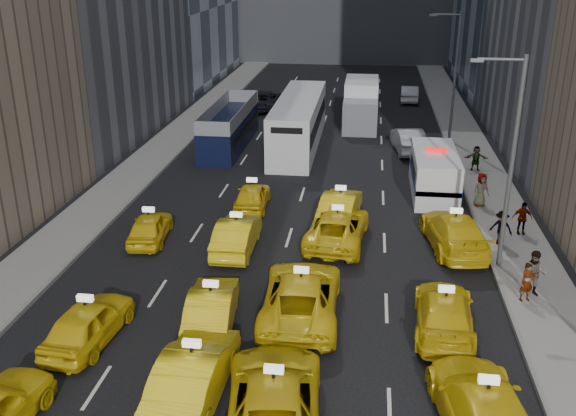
# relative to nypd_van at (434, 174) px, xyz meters

# --- Properties ---
(sidewalk_west) EXTENTS (3.00, 90.00, 0.15)m
(sidewalk_west) POSITION_rel_nypd_van_xyz_m (-17.75, 4.01, -1.11)
(sidewalk_west) COLOR gray
(sidewalk_west) RESTS_ON ground
(sidewalk_east) EXTENTS (3.00, 90.00, 0.15)m
(sidewalk_east) POSITION_rel_nypd_van_xyz_m (3.25, 4.01, -1.11)
(sidewalk_east) COLOR gray
(sidewalk_east) RESTS_ON ground
(curb_west) EXTENTS (0.15, 90.00, 0.18)m
(curb_west) POSITION_rel_nypd_van_xyz_m (-16.30, 4.01, -1.10)
(curb_west) COLOR slate
(curb_west) RESTS_ON ground
(curb_east) EXTENTS (0.15, 90.00, 0.18)m
(curb_east) POSITION_rel_nypd_van_xyz_m (1.80, 4.01, -1.10)
(curb_east) COLOR slate
(curb_east) RESTS_ON ground
(streetlight_near) EXTENTS (2.15, 0.22, 9.00)m
(streetlight_near) POSITION_rel_nypd_van_xyz_m (1.93, -8.99, 3.73)
(streetlight_near) COLOR #595B60
(streetlight_near) RESTS_ON ground
(streetlight_far) EXTENTS (2.15, 0.22, 9.00)m
(streetlight_far) POSITION_rel_nypd_van_xyz_m (1.93, 11.01, 3.73)
(streetlight_far) COLOR #595B60
(streetlight_far) RESTS_ON ground
(taxi_5) EXTENTS (1.89, 5.09, 1.66)m
(taxi_5) POSITION_rel_nypd_van_xyz_m (-8.61, -19.03, -0.36)
(taxi_5) COLOR yellow
(taxi_5) RESTS_ON ground
(taxi_6) EXTENTS (3.34, 6.10, 1.62)m
(taxi_6) POSITION_rel_nypd_van_xyz_m (-6.04, -19.91, -0.38)
(taxi_6) COLOR yellow
(taxi_6) RESTS_ON ground
(taxi_7) EXTENTS (3.05, 5.98, 1.66)m
(taxi_7) POSITION_rel_nypd_van_xyz_m (-0.23, -19.70, -0.36)
(taxi_7) COLOR yellow
(taxi_7) RESTS_ON ground
(taxi_8) EXTENTS (2.15, 4.51, 1.49)m
(taxi_8) POSITION_rel_nypd_van_xyz_m (-12.99, -16.59, -0.44)
(taxi_8) COLOR yellow
(taxi_8) RESTS_ON ground
(taxi_9) EXTENTS (2.05, 4.65, 1.49)m
(taxi_9) POSITION_rel_nypd_van_xyz_m (-9.02, -15.05, -0.44)
(taxi_9) COLOR yellow
(taxi_9) RESTS_ON ground
(taxi_10) EXTENTS (2.91, 6.04, 1.66)m
(taxi_10) POSITION_rel_nypd_van_xyz_m (-5.92, -13.92, -0.36)
(taxi_10) COLOR yellow
(taxi_10) RESTS_ON ground
(taxi_11) EXTENTS (2.33, 5.10, 1.45)m
(taxi_11) POSITION_rel_nypd_van_xyz_m (-0.79, -14.31, -0.46)
(taxi_11) COLOR yellow
(taxi_11) RESTS_ON ground
(taxi_12) EXTENTS (1.98, 4.08, 1.34)m
(taxi_12) POSITION_rel_nypd_van_xyz_m (-13.65, -8.12, -0.52)
(taxi_12) COLOR yellow
(taxi_12) RESTS_ON ground
(taxi_13) EXTENTS (1.65, 4.62, 1.52)m
(taxi_13) POSITION_rel_nypd_van_xyz_m (-9.41, -8.64, -0.43)
(taxi_13) COLOR yellow
(taxi_13) RESTS_ON ground
(taxi_14) EXTENTS (2.99, 5.70, 1.53)m
(taxi_14) POSITION_rel_nypd_van_xyz_m (-4.97, -7.23, -0.42)
(taxi_14) COLOR yellow
(taxi_14) RESTS_ON ground
(taxi_15) EXTENTS (3.01, 5.82, 1.61)m
(taxi_15) POSITION_rel_nypd_van_xyz_m (0.34, -7.18, -0.38)
(taxi_15) COLOR yellow
(taxi_15) RESTS_ON ground
(taxi_16) EXTENTS (1.79, 4.11, 1.38)m
(taxi_16) POSITION_rel_nypd_van_xyz_m (-9.64, -3.50, -0.50)
(taxi_16) COLOR yellow
(taxi_16) RESTS_ON ground
(taxi_17) EXTENTS (2.17, 4.90, 1.56)m
(taxi_17) POSITION_rel_nypd_van_xyz_m (-4.96, -4.65, -0.40)
(taxi_17) COLOR yellow
(taxi_17) RESTS_ON ground
(nypd_van) EXTENTS (2.56, 6.17, 2.62)m
(nypd_van) POSITION_rel_nypd_van_xyz_m (0.00, 0.00, 0.00)
(nypd_van) COLOR white
(nypd_van) RESTS_ON ground
(double_decker) EXTENTS (2.96, 10.22, 2.93)m
(double_decker) POSITION_rel_nypd_van_xyz_m (-13.31, 8.05, 0.26)
(double_decker) COLOR black
(double_decker) RESTS_ON ground
(city_bus) EXTENTS (2.86, 13.15, 3.39)m
(city_bus) POSITION_rel_nypd_van_xyz_m (-8.55, 8.75, 0.50)
(city_bus) COLOR silver
(city_bus) RESTS_ON ground
(box_truck) EXTENTS (3.09, 7.63, 3.41)m
(box_truck) POSITION_rel_nypd_van_xyz_m (-4.39, 15.28, 0.50)
(box_truck) COLOR white
(box_truck) RESTS_ON ground
(misc_car_0) EXTENTS (2.39, 5.15, 1.63)m
(misc_car_0) POSITION_rel_nypd_van_xyz_m (-1.00, 8.27, -0.37)
(misc_car_0) COLOR #A5A8AD
(misc_car_0) RESTS_ON ground
(misc_car_1) EXTENTS (2.84, 5.99, 1.65)m
(misc_car_1) POSITION_rel_nypd_van_xyz_m (-12.80, 19.70, -0.36)
(misc_car_1) COLOR black
(misc_car_1) RESTS_ON ground
(misc_car_2) EXTENTS (2.54, 5.74, 1.64)m
(misc_car_2) POSITION_rel_nypd_van_xyz_m (-4.57, 23.48, -0.37)
(misc_car_2) COLOR gray
(misc_car_2) RESTS_ON ground
(misc_car_3) EXTENTS (1.90, 4.26, 1.42)m
(misc_car_3) POSITION_rel_nypd_van_xyz_m (-8.86, 21.58, -0.48)
(misc_car_3) COLOR black
(misc_car_3) RESTS_ON ground
(misc_car_4) EXTENTS (1.71, 4.46, 1.45)m
(misc_car_4) POSITION_rel_nypd_van_xyz_m (-0.14, 24.67, -0.46)
(misc_car_4) COLOR #B7BAC0
(misc_car_4) RESTS_ON ground
(pedestrian_0) EXTENTS (0.67, 0.56, 1.56)m
(pedestrian_0) POSITION_rel_nypd_van_xyz_m (2.51, -12.00, -0.25)
(pedestrian_0) COLOR gray
(pedestrian_0) RESTS_ON sidewalk_east
(pedestrian_1) EXTENTS (1.00, 0.73, 1.85)m
(pedestrian_1) POSITION_rel_nypd_van_xyz_m (2.86, -11.53, -0.11)
(pedestrian_1) COLOR gray
(pedestrian_1) RESTS_ON sidewalk_east
(pedestrian_2) EXTENTS (1.13, 0.81, 1.62)m
(pedestrian_2) POSITION_rel_nypd_van_xyz_m (2.45, -6.83, -0.23)
(pedestrian_2) COLOR gray
(pedestrian_2) RESTS_ON sidewalk_east
(pedestrian_3) EXTENTS (0.95, 0.45, 1.59)m
(pedestrian_3) POSITION_rel_nypd_van_xyz_m (3.65, -5.46, -0.24)
(pedestrian_3) COLOR gray
(pedestrian_3) RESTS_ON sidewalk_east
(pedestrian_4) EXTENTS (0.97, 0.75, 1.76)m
(pedestrian_4) POSITION_rel_nypd_van_xyz_m (2.28, -1.90, -0.16)
(pedestrian_4) COLOR gray
(pedestrian_4) RESTS_ON sidewalk_east
(pedestrian_5) EXTENTS (1.44, 0.48, 1.53)m
(pedestrian_5) POSITION_rel_nypd_van_xyz_m (2.90, 4.20, -0.27)
(pedestrian_5) COLOR gray
(pedestrian_5) RESTS_ON sidewalk_east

